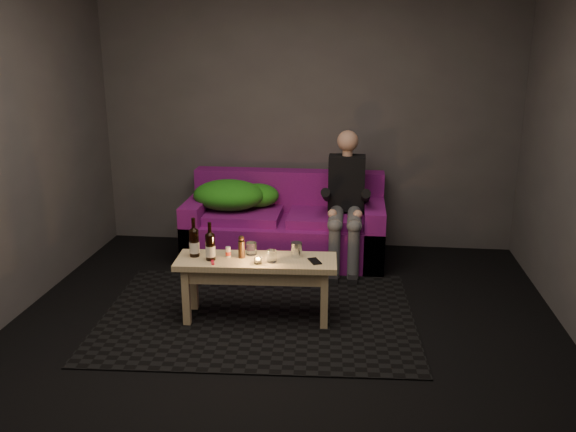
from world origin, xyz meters
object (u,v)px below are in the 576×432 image
object	(u,v)px
sofa	(286,228)
beer_bottle_a	(194,242)
person	(346,198)
beer_bottle_b	(210,246)
steel_cup	(297,250)
coffee_table	(256,270)

from	to	relation	value
sofa	beer_bottle_a	size ratio (longest dim) A/B	6.27
sofa	person	xyz separation A→B (m)	(0.56, -0.15, 0.34)
beer_bottle_b	beer_bottle_a	bearing A→B (deg)	155.69
sofa	beer_bottle_a	bearing A→B (deg)	-110.75
person	steel_cup	bearing A→B (deg)	-106.28
person	beer_bottle_b	distance (m)	1.57
coffee_table	person	bearing A→B (deg)	63.04
person	steel_cup	distance (m)	1.18
steel_cup	sofa	bearing A→B (deg)	100.16
beer_bottle_a	steel_cup	xyz separation A→B (m)	(0.74, 0.07, -0.05)
person	steel_cup	size ratio (longest dim) A/B	11.07
person	steel_cup	xyz separation A→B (m)	(-0.33, -1.13, -0.10)
person	coffee_table	xyz separation A→B (m)	(-0.61, -1.20, -0.24)
person	beer_bottle_a	xyz separation A→B (m)	(-1.07, -1.20, -0.05)
sofa	beer_bottle_b	distance (m)	1.48
person	coffee_table	bearing A→B (deg)	-116.96
person	beer_bottle_b	size ratio (longest dim) A/B	4.34
sofa	steel_cup	size ratio (longest dim) A/B	16.58
coffee_table	sofa	bearing A→B (deg)	87.68
person	beer_bottle_b	bearing A→B (deg)	-126.59
beer_bottle_a	beer_bottle_b	world-z (taller)	beer_bottle_a
beer_bottle_a	steel_cup	size ratio (longest dim) A/B	2.64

